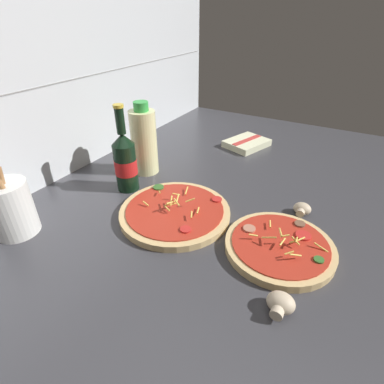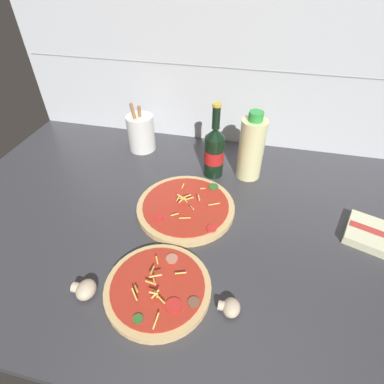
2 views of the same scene
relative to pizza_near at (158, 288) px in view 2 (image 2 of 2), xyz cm
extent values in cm
cube|color=#38383D|center=(8.60, 23.27, -2.30)|extent=(160.00, 90.00, 2.50)
cube|color=silver|center=(8.60, 68.77, 26.45)|extent=(160.00, 1.00, 60.00)
cube|color=gray|center=(8.60, 68.22, 26.45)|extent=(156.80, 0.16, 0.30)
cylinder|color=tan|center=(-0.04, 0.02, -0.14)|extent=(23.74, 23.74, 1.81)
cylinder|color=#B22D1E|center=(-0.04, 0.02, 0.91)|extent=(20.89, 20.89, 0.30)
cylinder|color=#B7755B|center=(1.07, 7.48, 1.26)|extent=(2.84, 2.84, 0.40)
cylinder|color=red|center=(4.68, -3.84, 1.26)|extent=(3.42, 3.42, 0.40)
cylinder|color=#336628|center=(-1.50, -8.21, 1.26)|extent=(2.07, 2.07, 0.40)
cylinder|color=brown|center=(8.65, -2.23, 1.26)|extent=(2.49, 2.49, 0.40)
cylinder|color=#EFCC56|center=(-1.90, 5.58, 2.24)|extent=(1.29, 1.96, 0.75)
cylinder|color=#EFCC56|center=(-3.76, -3.92, 2.39)|extent=(2.12, 2.30, 1.28)
cylinder|color=#EFCC56|center=(1.93, -3.61, 2.09)|extent=(2.33, 1.76, 0.48)
cylinder|color=#EFCC56|center=(-0.38, 0.30, 4.09)|extent=(2.63, 1.49, 0.39)
cylinder|color=#EFCC56|center=(-0.38, -0.69, 3.57)|extent=(1.30, 1.88, 0.78)
cylinder|color=#EFCC56|center=(0.22, -3.06, 3.00)|extent=(2.01, 0.49, 0.56)
cylinder|color=#EFCC56|center=(0.50, -2.66, 2.16)|extent=(1.54, 1.88, 0.77)
cylinder|color=#EFCC56|center=(-3.86, -2.63, 2.47)|extent=(1.51, 1.77, 0.86)
cylinder|color=#EFCC56|center=(2.19, -7.96, 1.51)|extent=(0.67, 3.18, 1.35)
cylinder|color=#EFCC56|center=(-1.89, 2.16, 2.98)|extent=(0.61, 3.13, 1.42)
cylinder|color=#EFCC56|center=(-1.32, -0.59, 2.56)|extent=(2.56, 0.75, 0.56)
cylinder|color=#EFCC56|center=(0.49, -2.91, 2.48)|extent=(1.42, 2.15, 1.00)
cylinder|color=#EFCC56|center=(4.27, 3.66, 1.89)|extent=(2.52, 1.14, 0.43)
cylinder|color=tan|center=(-0.30, 26.87, -0.18)|extent=(28.16, 28.16, 1.74)
cylinder|color=#B22D1E|center=(-0.30, 26.87, 0.84)|extent=(24.78, 24.78, 0.30)
cylinder|color=red|center=(-6.34, 20.14, 1.19)|extent=(2.61, 2.61, 0.40)
cylinder|color=#336628|center=(6.11, 36.39, 1.19)|extent=(3.02, 3.02, 0.40)
cylinder|color=red|center=(8.12, 19.32, 1.19)|extent=(2.67, 2.67, 0.40)
cylinder|color=#EFCC56|center=(-0.60, 27.67, 3.28)|extent=(3.13, 1.84, 1.12)
cylinder|color=#EFCC56|center=(7.73, 28.14, 1.70)|extent=(3.26, 1.38, 0.82)
cylinder|color=#EFCC56|center=(-2.95, 33.96, 1.75)|extent=(0.61, 1.90, 0.92)
cylinder|color=#EFCC56|center=(-1.93, 21.08, 2.23)|extent=(2.19, 1.31, 0.67)
cylinder|color=#EFCC56|center=(3.20, 33.94, 1.94)|extent=(1.62, 1.58, 0.94)
cylinder|color=#EFCC56|center=(0.94, 20.87, 1.73)|extent=(3.03, 1.40, 0.61)
cylinder|color=#EFCC56|center=(-0.98, 25.80, 3.72)|extent=(1.73, 2.57, 0.93)
cylinder|color=#EFCC56|center=(0.77, 26.60, 3.74)|extent=(2.58, 1.23, 1.01)
cylinder|color=#EFCC56|center=(2.27, 23.85, 3.06)|extent=(1.69, 2.19, 1.13)
cylinder|color=#EFCC56|center=(-2.71, 27.62, 2.33)|extent=(0.81, 2.07, 1.02)
cylinder|color=#EFCC56|center=(-1.43, 27.07, 3.50)|extent=(3.13, 1.20, 1.03)
cylinder|color=#EFCC56|center=(3.20, 28.54, 2.84)|extent=(1.13, 2.03, 0.78)
cylinder|color=#EFCC56|center=(-1.04, 27.38, 2.61)|extent=(2.76, 2.23, 0.51)
cylinder|color=black|center=(4.43, 46.05, 5.84)|extent=(6.32, 6.32, 13.78)
cone|color=black|center=(4.43, 46.05, 14.30)|extent=(6.32, 6.32, 3.13)
cylinder|color=black|center=(4.43, 46.05, 19.35)|extent=(2.40, 2.40, 6.96)
cylinder|color=gold|center=(4.43, 46.05, 23.23)|extent=(2.76, 2.76, 0.80)
cylinder|color=red|center=(4.43, 46.05, 6.12)|extent=(6.38, 6.38, 4.41)
cylinder|color=beige|center=(15.72, 47.94, 8.85)|extent=(7.98, 7.98, 19.80)
cylinder|color=green|center=(15.72, 47.94, 20.10)|extent=(4.39, 4.39, 2.70)
cylinder|color=beige|center=(-17.05, -4.29, 0.71)|extent=(2.26, 2.26, 2.26)
ellipsoid|color=#C6B293|center=(-15.04, -4.29, 0.71)|extent=(4.27, 5.02, 3.52)
cylinder|color=beige|center=(14.65, -1.25, 0.50)|extent=(1.99, 1.99, 1.99)
ellipsoid|color=#C6B293|center=(16.42, -1.25, 0.50)|extent=(3.77, 4.43, 3.10)
cylinder|color=silver|center=(-24.06, 55.82, 5.44)|extent=(9.70, 9.70, 12.98)
cylinder|color=olive|center=(-24.73, 53.96, 10.70)|extent=(3.72, 2.32, 13.11)
cylinder|color=olive|center=(-23.94, 55.93, 9.99)|extent=(2.39, 2.44, 11.76)
cube|color=beige|center=(51.23, 26.93, 0.15)|extent=(18.54, 16.40, 2.40)
cube|color=#B73833|center=(51.23, 26.93, 1.43)|extent=(14.59, 6.85, 0.16)
camera|label=1|loc=(-52.37, -7.61, 44.58)|focal=28.00mm
camera|label=2|loc=(15.57, -34.23, 59.24)|focal=28.00mm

